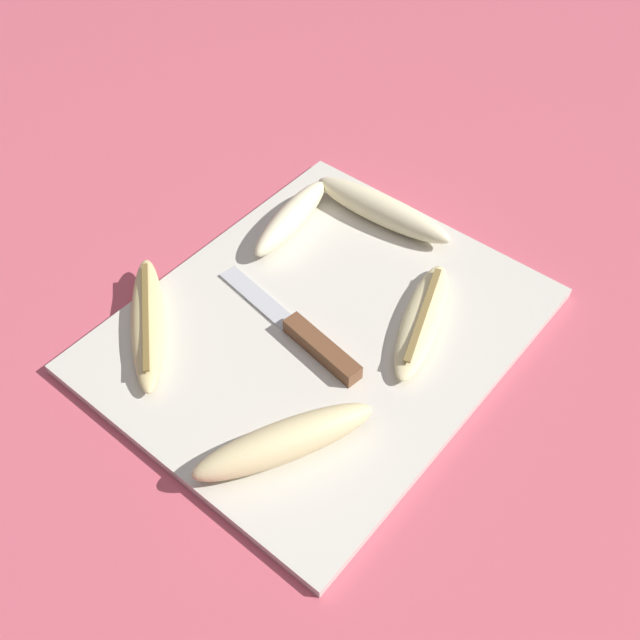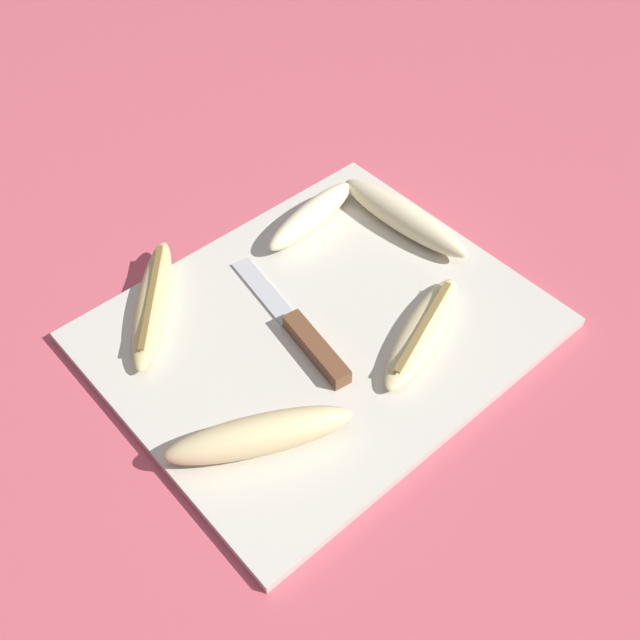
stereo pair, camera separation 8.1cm
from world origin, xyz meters
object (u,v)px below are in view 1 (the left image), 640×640
Objects in this scene: banana_spotted_left at (147,322)px; banana_pale_long at (382,209)px; knife at (310,340)px; banana_soft_right at (422,320)px; banana_bright_far at (291,218)px; banana_ripe_center at (285,441)px.

banana_pale_long reaches higher than banana_spotted_left.
knife is 1.12× the size of banana_pale_long.
banana_bright_far is at bearing 82.38° from banana_soft_right.
knife is 0.13m from banana_ripe_center.
banana_bright_far is 0.11m from banana_pale_long.
banana_soft_right is at bearing -49.69° from banana_spotted_left.
banana_pale_long is (0.21, 0.06, 0.01)m from knife.
banana_ripe_center is (-0.12, -0.07, 0.01)m from knife.
banana_ripe_center is (-0.02, -0.22, 0.01)m from banana_spotted_left.
banana_pale_long is at bearing 21.36° from banana_ripe_center.
banana_ripe_center reaches higher than banana_bright_far.
banana_ripe_center is at bearing 177.31° from banana_soft_right.
banana_bright_far reaches higher than banana_soft_right.
banana_bright_far is 0.32m from banana_ripe_center.
banana_ripe_center is (-0.32, -0.13, 0.00)m from banana_pale_long.
banana_pale_long reaches higher than banana_soft_right.
banana_ripe_center is at bearing -139.99° from banana_bright_far.
banana_spotted_left reaches higher than knife.
banana_spotted_left is (-0.10, 0.15, 0.00)m from knife.
banana_soft_right is 0.92× the size of banana_pale_long.
banana_pale_long reaches higher than knife.
banana_pale_long is at bearing -16.56° from banana_spotted_left.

